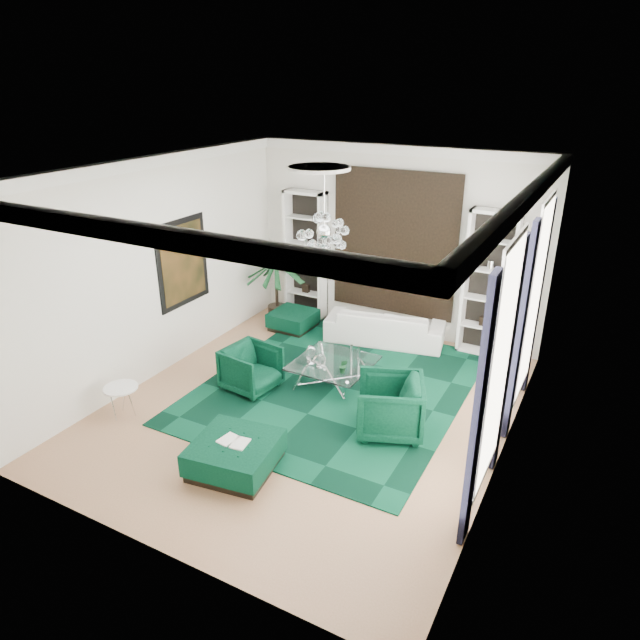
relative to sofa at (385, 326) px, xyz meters
The scene contains 30 objects.
floor 2.92m from the sofa, 92.09° to the right, with size 6.00×7.00×0.02m, color tan.
ceiling 4.52m from the sofa, 92.09° to the right, with size 6.00×7.00×0.02m, color white.
wall_back 1.68m from the sofa, 99.85° to the left, with size 6.00×0.02×3.80m, color silver.
wall_front 6.60m from the sofa, 90.95° to the right, with size 6.00×0.02×3.80m, color silver.
wall_left 4.53m from the sofa, 137.05° to the right, with size 0.02×7.00×3.80m, color silver.
wall_right 4.39m from the sofa, 44.97° to the right, with size 0.02×7.00×3.80m, color silver.
crown_molding 4.44m from the sofa, 92.09° to the right, with size 6.00×7.00×0.18m, color white, non-canonical shape.
ceiling_medallion 4.30m from the sofa, 92.33° to the right, with size 0.90×0.90×0.05m, color white.
tapestry 1.66m from the sofa, 100.71° to the left, with size 2.50×0.06×2.80m, color black.
shelving_left 2.35m from the sofa, 168.74° to the left, with size 0.90×0.38×2.80m, color white, non-canonical shape.
shelving_right 2.17m from the sofa, 12.51° to the left, with size 0.90×0.38×2.80m, color white, non-canonical shape.
painting 4.13m from the sofa, 143.20° to the right, with size 0.04×1.30×1.60m, color black.
window_near 5.02m from the sofa, 52.81° to the right, with size 0.03×1.10×2.90m, color white.
curtain_near_a 5.55m from the sofa, 58.12° to the right, with size 0.07×0.30×3.25m, color black.
curtain_near_b 4.35m from the sofa, 46.67° to the right, with size 0.07×0.30×3.25m, color black.
window_far 3.57m from the sofa, 25.90° to the right, with size 0.03×1.10×2.90m, color white.
curtain_far_a 3.82m from the sofa, 37.43° to the right, with size 0.07×0.30×3.25m, color black.
curtain_far_b 3.20m from the sofa, 12.29° to the right, with size 0.07×0.30×3.25m, color black.
rug 2.13m from the sofa, 90.99° to the right, with size 4.20×5.00×0.02m, color black.
sofa is the anchor object (origin of this frame).
armchair_left 3.13m from the sofa, 114.33° to the right, with size 0.82×0.85×0.77m, color black.
armchair_right 3.22m from the sofa, 66.73° to the right, with size 0.95×0.98×0.89m, color black.
coffee_table 2.09m from the sofa, 93.16° to the right, with size 1.28×1.28×0.44m, color white, non-canonical shape.
ottoman_side 2.00m from the sofa, behind, with size 0.86×0.86×0.38m, color black.
ottoman_front 4.78m from the sofa, 92.93° to the right, with size 1.08×1.08×0.43m, color black.
book 4.78m from the sofa, 92.93° to the right, with size 0.41×0.28×0.03m, color white.
side_table 5.21m from the sofa, 119.75° to the right, with size 0.53×0.53×0.51m, color white.
palm 2.59m from the sofa, behind, with size 1.39×1.39×2.23m, color #154622, non-canonical shape.
chandelier 3.59m from the sofa, 90.99° to the right, with size 0.87×0.87×0.79m, color white, non-canonical shape.
table_plant 2.37m from the sofa, 85.03° to the right, with size 0.14×0.11×0.25m, color #154622.
Camera 1 is at (3.90, -6.98, 4.96)m, focal length 32.00 mm.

